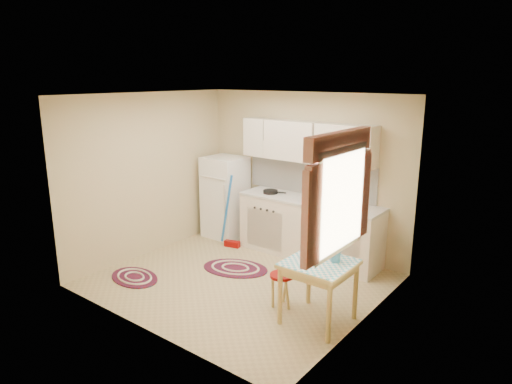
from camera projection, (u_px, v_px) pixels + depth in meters
room_shell at (259, 165)px, 5.98m from camera, size 3.64×3.60×2.52m
fridge at (225, 197)px, 7.87m from camera, size 0.65×0.60×1.40m
broom at (232, 212)px, 7.36m from camera, size 0.30×0.18×1.20m
base_cabinets at (309, 230)px, 6.99m from camera, size 2.25×0.60×0.88m
countertop at (310, 201)px, 6.87m from camera, size 2.27×0.62×0.04m
frying_pan at (270, 192)px, 7.24m from camera, size 0.29×0.29×0.05m
red_kettle at (317, 194)px, 6.77m from camera, size 0.25×0.23×0.20m
red_canister at (332, 199)px, 6.62m from camera, size 0.15×0.15×0.16m
table at (318, 292)px, 5.15m from camera, size 0.72×0.72×0.72m
stool at (282, 290)px, 5.53m from camera, size 0.34×0.34×0.42m
coffee_pot at (336, 251)px, 5.04m from camera, size 0.13×0.12×0.27m
mug at (310, 260)px, 5.01m from camera, size 0.09×0.09×0.10m
rug_center at (235, 268)px, 6.65m from camera, size 1.12×0.92×0.02m
rug_left at (135, 277)px, 6.35m from camera, size 0.87×0.64×0.02m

